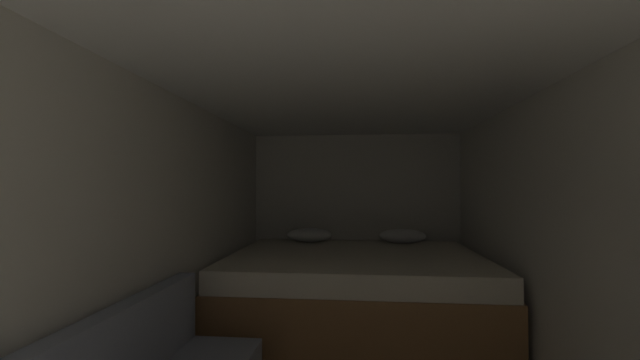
{
  "coord_description": "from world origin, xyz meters",
  "views": [
    {
      "loc": [
        0.02,
        -0.56,
        1.38
      ],
      "look_at": [
        -0.27,
        2.42,
        1.45
      ],
      "focal_mm": 21.23,
      "sensor_mm": 36.0,
      "label": 1
    }
  ],
  "objects": [
    {
      "name": "ceiling_slab",
      "position": [
        0.0,
        1.86,
        2.11
      ],
      "size": [
        2.76,
        5.09,
        0.05
      ],
      "primitive_type": "cube",
      "color": "white",
      "rests_on": "wall_left"
    },
    {
      "name": "wall_right",
      "position": [
        1.36,
        1.86,
        1.04
      ],
      "size": [
        0.05,
        5.09,
        2.08
      ],
      "primitive_type": "cube",
      "color": "silver",
      "rests_on": "ground"
    },
    {
      "name": "wall_back",
      "position": [
        0.0,
        4.43,
        1.04
      ],
      "size": [
        2.76,
        0.05,
        2.08
      ],
      "primitive_type": "cube",
      "color": "silver",
      "rests_on": "ground"
    },
    {
      "name": "bed",
      "position": [
        0.0,
        3.38,
        0.36
      ],
      "size": [
        2.54,
        1.99,
        0.88
      ],
      "color": "olive",
      "rests_on": "ground"
    },
    {
      "name": "wall_left",
      "position": [
        -1.36,
        1.86,
        1.04
      ],
      "size": [
        0.05,
        5.09,
        2.08
      ],
      "primitive_type": "cube",
      "color": "silver",
      "rests_on": "ground"
    }
  ]
}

